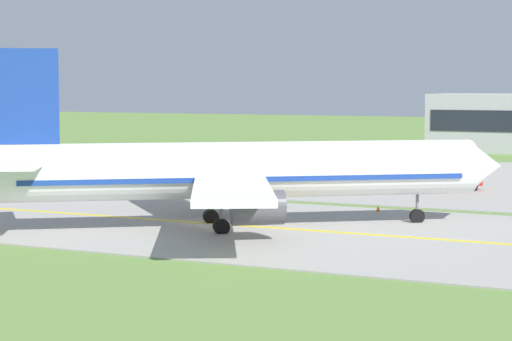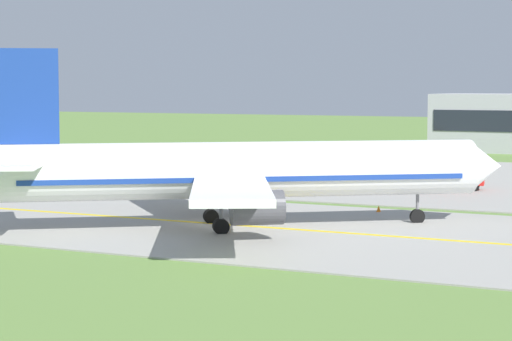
% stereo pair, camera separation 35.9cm
% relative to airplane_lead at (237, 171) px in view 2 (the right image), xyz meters
% --- Properties ---
extents(ground_plane, '(500.00, 500.00, 0.00)m').
position_rel_airplane_lead_xyz_m(ground_plane, '(-2.47, 0.86, -4.13)').
color(ground_plane, olive).
extents(taxiway_strip, '(240.00, 28.00, 0.10)m').
position_rel_airplane_lead_xyz_m(taxiway_strip, '(-2.47, 0.86, -4.08)').
color(taxiway_strip, '#9E9B93').
rests_on(taxiway_strip, ground).
extents(apron_pad, '(140.00, 52.00, 0.10)m').
position_rel_airplane_lead_xyz_m(apron_pad, '(7.53, 42.86, -4.08)').
color(apron_pad, '#9E9B93').
rests_on(apron_pad, ground).
extents(taxiway_centreline, '(220.00, 0.60, 0.01)m').
position_rel_airplane_lead_xyz_m(taxiway_centreline, '(-2.47, 0.86, -4.03)').
color(taxiway_centreline, yellow).
rests_on(taxiway_centreline, taxiway_strip).
extents(airplane_lead, '(33.83, 29.03, 12.70)m').
position_rel_airplane_lead_xyz_m(airplane_lead, '(0.00, 0.00, 0.00)').
color(airplane_lead, white).
rests_on(airplane_lead, ground).
extents(service_truck_baggage, '(5.11, 6.09, 2.65)m').
position_rel_airplane_lead_xyz_m(service_truck_baggage, '(0.07, 46.31, -2.60)').
color(service_truck_baggage, silver).
rests_on(service_truck_baggage, ground).
extents(service_truck_fuel, '(5.23, 6.03, 2.60)m').
position_rel_airplane_lead_xyz_m(service_truck_fuel, '(-19.28, 57.45, -2.60)').
color(service_truck_fuel, orange).
rests_on(service_truck_fuel, ground).
extents(service_truck_catering, '(6.28, 3.23, 2.60)m').
position_rel_airplane_lead_xyz_m(service_truck_catering, '(6.77, 32.21, -2.60)').
color(service_truck_catering, red).
rests_on(service_truck_catering, ground).
extents(traffic_cone_far_edge, '(0.44, 0.44, 0.60)m').
position_rel_airplane_lead_xyz_m(traffic_cone_far_edge, '(6.16, 12.74, -3.83)').
color(traffic_cone_far_edge, orange).
rests_on(traffic_cone_far_edge, ground).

